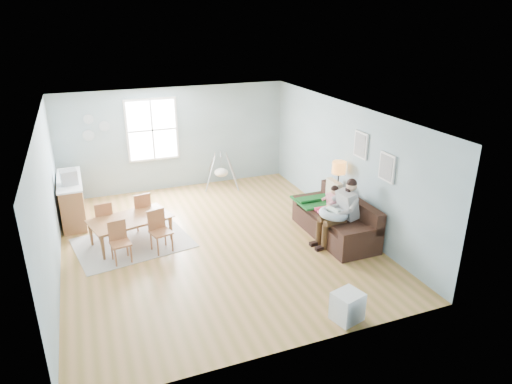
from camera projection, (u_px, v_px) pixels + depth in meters
name	position (u px, v px, depth m)	size (l,w,h in m)	color
room	(211.00, 128.00, 8.60)	(8.40, 9.40, 3.90)	olive
window	(152.00, 130.00, 11.68)	(1.32, 0.08, 1.62)	silver
pictures	(373.00, 156.00, 8.90)	(0.05, 1.34, 0.74)	silver
wall_plates	(94.00, 128.00, 11.15)	(0.67, 0.02, 0.66)	#96A9B4
sofa	(337.00, 222.00, 9.68)	(0.94, 2.17, 0.87)	black
green_throw	(318.00, 200.00, 10.18)	(0.98, 0.84, 0.04)	#145926
beige_pillow	(334.00, 191.00, 10.07)	(0.14, 0.49, 0.49)	tan
father	(341.00, 210.00, 9.20)	(0.98, 0.46, 1.38)	gray
nursing_pillow	(333.00, 214.00, 9.17)	(0.59, 0.59, 0.16)	silver
infant	(333.00, 210.00, 9.17)	(0.20, 0.38, 0.14)	silver
toddler	(330.00, 201.00, 9.67)	(0.53, 0.26, 0.83)	silver
floor_lamp	(339.00, 173.00, 9.88)	(0.30, 0.30, 1.47)	black
storage_cube	(347.00, 307.00, 7.03)	(0.51, 0.48, 0.47)	white
rug	(133.00, 243.00, 9.46)	(2.24, 1.70, 0.01)	#A4A096
dining_table	(132.00, 231.00, 9.36)	(1.59, 0.88, 0.56)	brown
chair_sw	(119.00, 239.00, 8.66)	(0.41, 0.41, 0.80)	#A56339
chair_se	(159.00, 228.00, 9.04)	(0.47, 0.47, 0.85)	#A56339
chair_nw	(104.00, 218.00, 9.54)	(0.41, 0.41, 0.81)	#A56339
chair_ne	(142.00, 209.00, 9.92)	(0.46, 0.46, 0.85)	#A56339
counter	(72.00, 199.00, 10.38)	(0.53, 1.76, 0.99)	brown
monitor	(69.00, 177.00, 9.86)	(0.37, 0.35, 0.31)	#A4A4A9
baby_swing	(221.00, 172.00, 12.40)	(1.11, 1.12, 0.92)	#A4A4A9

